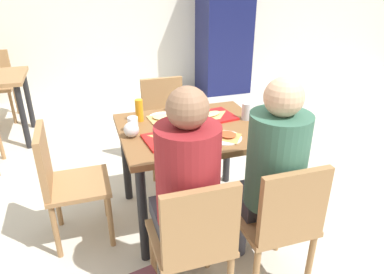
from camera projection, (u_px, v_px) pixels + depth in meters
The scene contains 23 objects.
ground_plane at pixel (192, 214), 2.74m from camera, with size 10.00×10.00×0.02m, color beige.
main_table at pixel (192, 141), 2.47m from camera, with size 0.98×0.83×0.72m.
chair_near_left at pixel (194, 238), 1.77m from camera, with size 0.40×0.40×0.83m.
chair_near_right at pixel (281, 219), 1.91m from camera, with size 0.40×0.40×0.83m.
chair_far_side at pixel (165, 118), 3.22m from camera, with size 0.40×0.40×0.83m.
chair_left_end at pixel (63, 178), 2.28m from camera, with size 0.40×0.40×0.83m.
person_in_red at pixel (186, 182), 1.79m from camera, with size 0.32×0.42×1.24m.
person_in_brown_jacket at pixel (272, 167), 1.92m from camera, with size 0.32×0.42×1.24m.
tray_red_near at pixel (173, 138), 2.25m from camera, with size 0.36×0.26×0.02m, color red.
tray_red_far at pixel (209, 117), 2.58m from camera, with size 0.36×0.26×0.02m, color red.
paper_plate_center at pixel (163, 118), 2.58m from camera, with size 0.22×0.22×0.01m, color white.
paper_plate_near_edge at pixel (225, 138), 2.27m from camera, with size 0.22×0.22×0.01m, color white.
pizza_slice_a at pixel (173, 136), 2.24m from camera, with size 0.27×0.22×0.02m.
pizza_slice_b at pixel (212, 115), 2.58m from camera, with size 0.25×0.20×0.02m.
pizza_slice_c at pixel (161, 118), 2.54m from camera, with size 0.24×0.24×0.02m.
pizza_slice_d at pixel (228, 135), 2.27m from camera, with size 0.16×0.18×0.02m.
plastic_cup_a at pixel (175, 104), 2.70m from camera, with size 0.07×0.07×0.10m, color white.
plastic_cup_b at pixel (214, 142), 2.11m from camera, with size 0.07×0.07×0.10m, color white.
plastic_cup_c at pixel (133, 124), 2.35m from camera, with size 0.07×0.07×0.10m, color white.
soda_can at pixel (246, 111), 2.53m from camera, with size 0.07×0.07×0.12m, color #B7BCC6.
condiment_bottle at pixel (139, 110), 2.50m from camera, with size 0.06×0.06×0.16m, color orange.
foil_bundle at pixel (131, 130), 2.27m from camera, with size 0.10×0.10×0.10m, color silver.
drink_fridge at pixel (224, 27), 5.17m from camera, with size 0.70×0.60×1.90m, color #14194C.
Camera 1 is at (-0.68, -2.11, 1.70)m, focal length 33.05 mm.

